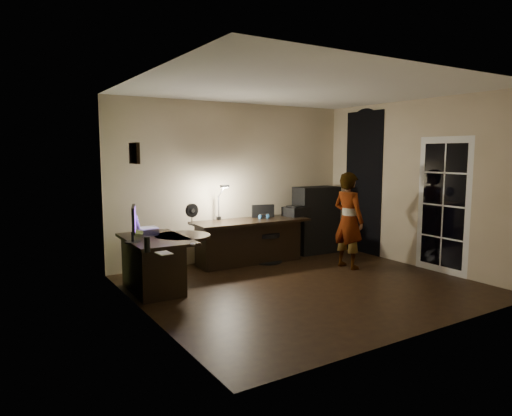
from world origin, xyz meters
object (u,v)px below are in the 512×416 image
cabinet (316,220)px  office_chair (267,234)px  desk_left (156,264)px  person (348,220)px  desk_right (251,242)px  monitor (132,229)px

cabinet → office_chair: bearing=-171.2°
desk_left → person: 3.11m
desk_right → office_chair: size_ratio=2.05×
desk_right → cabinet: (1.47, 0.08, 0.25)m
person → cabinet: bearing=-19.7°
desk_left → monitor: bearing=-163.3°
desk_left → office_chair: bearing=16.0°
office_chair → person: size_ratio=0.62×
office_chair → monitor: bearing=-148.7°
desk_right → person: 1.65m
desk_left → cabinet: cabinet is taller
desk_left → cabinet: 3.41m
desk_right → office_chair: (0.28, -0.05, 0.11)m
desk_left → person: person is taller
cabinet → office_chair: size_ratio=1.28×
cabinet → monitor: 3.76m
desk_right → monitor: monitor is taller
cabinet → monitor: size_ratio=2.36×
cabinet → person: (-0.28, -1.15, 0.16)m
monitor → office_chair: size_ratio=0.54×
desk_left → desk_right: bearing=19.5°
monitor → person: bearing=12.0°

